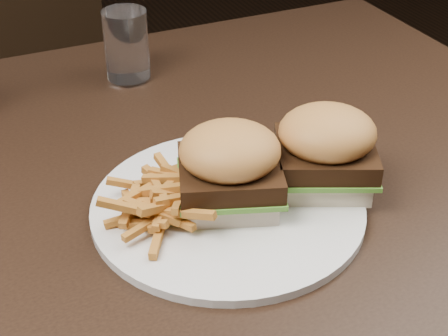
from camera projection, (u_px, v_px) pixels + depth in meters
name	position (u px, v px, depth m)	size (l,w,h in m)	color
dining_table	(124.00, 191.00, 0.82)	(1.20, 0.80, 0.04)	black
plate	(228.00, 207.00, 0.75)	(0.30, 0.30, 0.01)	white
sandwich_half_a	(230.00, 194.00, 0.74)	(0.10, 0.09, 0.02)	beige
sandwich_half_b	(323.00, 175.00, 0.77)	(0.10, 0.09, 0.02)	beige
fries_pile	(163.00, 198.00, 0.72)	(0.11, 0.11, 0.04)	#B66C24
tumbler	(126.00, 44.00, 0.99)	(0.06, 0.06, 0.10)	white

